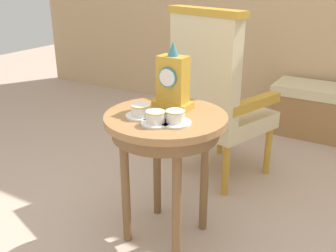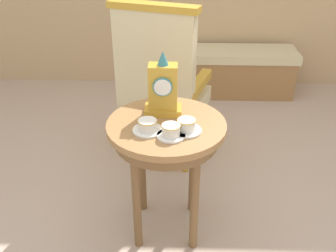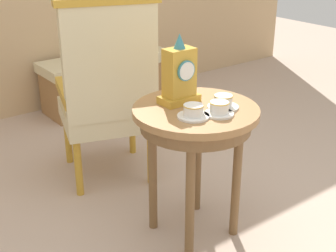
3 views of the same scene
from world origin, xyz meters
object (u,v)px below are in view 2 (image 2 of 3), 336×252
at_px(side_table, 166,138).
at_px(teacup_center, 186,126).
at_px(teacup_left, 147,126).
at_px(teacup_right, 171,131).
at_px(armchair, 161,83).
at_px(window_bench, 234,71).
at_px(mantel_clock, 163,90).

distance_m(side_table, teacup_center, 0.17).
bearing_deg(teacup_left, teacup_center, 2.77).
height_order(teacup_left, teacup_right, teacup_right).
bearing_deg(teacup_center, teacup_left, -177.23).
height_order(side_table, teacup_right, teacup_right).
xyz_separation_m(teacup_left, armchair, (0.03, 0.81, -0.13)).
distance_m(armchair, window_bench, 1.37).
bearing_deg(teacup_center, side_table, 142.24).
relative_size(side_table, teacup_right, 5.09).
bearing_deg(teacup_left, window_bench, 70.78).
height_order(teacup_right, teacup_center, same).
height_order(teacup_center, window_bench, teacup_center).
distance_m(side_table, mantel_clock, 0.25).
bearing_deg(teacup_right, window_bench, 74.14).
bearing_deg(mantel_clock, teacup_center, -56.26).
xyz_separation_m(armchair, window_bench, (0.66, 1.15, -0.37)).
distance_m(teacup_center, armchair, 0.82).
bearing_deg(mantel_clock, armchair, 93.77).
relative_size(mantel_clock, armchair, 0.29).
height_order(mantel_clock, armchair, armchair).
height_order(teacup_left, window_bench, teacup_left).
xyz_separation_m(teacup_left, mantel_clock, (0.07, 0.19, 0.11)).
xyz_separation_m(teacup_center, window_bench, (0.50, 1.95, -0.50)).
relative_size(teacup_center, armchair, 0.13).
xyz_separation_m(mantel_clock, window_bench, (0.61, 1.77, -0.60)).
bearing_deg(teacup_right, teacup_center, 37.41).
xyz_separation_m(side_table, window_bench, (0.59, 1.87, -0.38)).
bearing_deg(teacup_left, armchair, 88.14).
bearing_deg(side_table, mantel_clock, 101.24).
height_order(teacup_left, teacup_center, teacup_center).
bearing_deg(mantel_clock, teacup_left, -109.78).
xyz_separation_m(teacup_right, window_bench, (0.57, 2.00, -0.50)).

